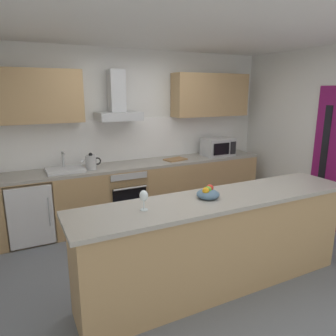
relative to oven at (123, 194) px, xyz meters
name	(u,v)px	position (x,y,z in m)	size (l,w,h in m)	color
ground	(183,263)	(0.23, -1.45, -0.47)	(5.82, 4.60, 0.02)	slate
ceiling	(186,25)	(0.23, -1.45, 2.15)	(5.82, 4.60, 0.02)	white
wall_back	(127,134)	(0.23, 0.41, 0.84)	(5.82, 0.12, 2.60)	white
wall_right	(335,140)	(2.71, -1.45, 0.84)	(0.12, 4.60, 2.60)	white
backsplash_tile	(129,139)	(0.23, 0.33, 0.77)	(4.10, 0.02, 0.66)	white
counter_back	(137,192)	(0.23, 0.03, -0.01)	(4.25, 0.60, 0.90)	tan
counter_island	(219,243)	(0.32, -2.02, 0.03)	(2.95, 0.64, 0.98)	tan
upper_cabinets	(131,96)	(0.23, 0.18, 1.45)	(4.19, 0.32, 0.70)	tan
oven	(123,194)	(0.00, 0.00, 0.00)	(0.60, 0.62, 0.80)	slate
refrigerator	(30,210)	(-1.32, 0.00, -0.03)	(0.58, 0.60, 0.85)	white
microwave	(218,147)	(1.70, -0.03, 0.59)	(0.50, 0.38, 0.30)	#B7BABC
sink	(65,169)	(-0.82, 0.01, 0.47)	(0.50, 0.40, 0.26)	silver
kettle	(91,162)	(-0.47, -0.03, 0.55)	(0.29, 0.15, 0.24)	#B7BABC
range_hood	(118,104)	(0.00, 0.13, 1.33)	(0.62, 0.45, 0.72)	#B7BABC
wine_glass	(144,196)	(-0.47, -2.00, 0.64)	(0.08, 0.08, 0.18)	silver
fruit_bowl	(208,193)	(0.20, -1.98, 0.56)	(0.22, 0.22, 0.13)	slate
chopping_board	(175,159)	(0.88, -0.02, 0.45)	(0.34, 0.22, 0.02)	#9E7247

